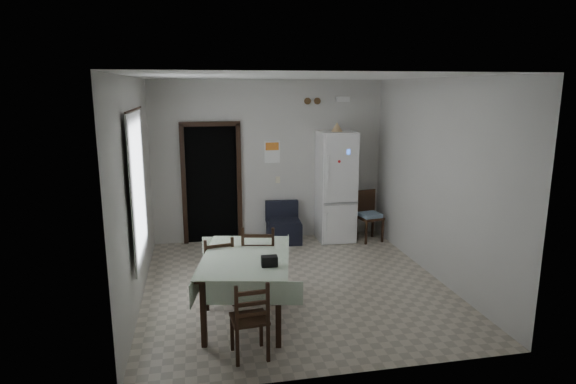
% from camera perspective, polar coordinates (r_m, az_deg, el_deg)
% --- Properties ---
extents(ground, '(4.50, 4.50, 0.00)m').
position_cam_1_polar(ground, '(7.01, 0.81, -10.90)').
color(ground, '#A89E8A').
rests_on(ground, ground).
extents(ceiling, '(4.20, 4.50, 0.02)m').
position_cam_1_polar(ceiling, '(6.44, 0.89, 13.53)').
color(ceiling, white).
rests_on(ceiling, ground).
extents(wall_back, '(4.20, 0.02, 2.90)m').
position_cam_1_polar(wall_back, '(8.76, -2.22, 3.68)').
color(wall_back, beige).
rests_on(wall_back, ground).
extents(wall_front, '(4.20, 0.02, 2.90)m').
position_cam_1_polar(wall_front, '(4.47, 6.87, -4.89)').
color(wall_front, beige).
rests_on(wall_front, ground).
extents(wall_left, '(0.02, 4.50, 2.90)m').
position_cam_1_polar(wall_left, '(6.48, -17.63, 0.03)').
color(wall_left, beige).
rests_on(wall_left, ground).
extents(wall_right, '(0.02, 4.50, 2.90)m').
position_cam_1_polar(wall_right, '(7.30, 17.19, 1.39)').
color(wall_right, beige).
rests_on(wall_right, ground).
extents(doorway, '(1.06, 0.52, 2.22)m').
position_cam_1_polar(doorway, '(8.92, -9.08, 1.16)').
color(doorway, black).
rests_on(doorway, ground).
extents(window_recess, '(0.10, 1.20, 1.60)m').
position_cam_1_polar(window_recess, '(6.27, -18.34, 0.53)').
color(window_recess, silver).
rests_on(window_recess, ground).
extents(curtain, '(0.02, 1.45, 1.85)m').
position_cam_1_polar(curtain, '(6.26, -17.34, 0.57)').
color(curtain, silver).
rests_on(curtain, ground).
extents(curtain_rod, '(0.02, 1.60, 0.02)m').
position_cam_1_polar(curtain_rod, '(6.15, -17.82, 9.28)').
color(curtain_rod, black).
rests_on(curtain_rod, ground).
extents(calendar, '(0.28, 0.02, 0.40)m').
position_cam_1_polar(calendar, '(8.73, -1.89, 4.78)').
color(calendar, white).
rests_on(calendar, ground).
extents(calendar_image, '(0.24, 0.01, 0.14)m').
position_cam_1_polar(calendar_image, '(8.71, -1.89, 5.43)').
color(calendar_image, orange).
rests_on(calendar_image, ground).
extents(light_switch, '(0.08, 0.02, 0.12)m').
position_cam_1_polar(light_switch, '(8.83, -1.23, 1.45)').
color(light_switch, beige).
rests_on(light_switch, ground).
extents(vent_left, '(0.12, 0.03, 0.12)m').
position_cam_1_polar(vent_left, '(8.78, 2.33, 10.72)').
color(vent_left, brown).
rests_on(vent_left, ground).
extents(vent_right, '(0.12, 0.03, 0.12)m').
position_cam_1_polar(vent_right, '(8.82, 3.49, 10.71)').
color(vent_right, brown).
rests_on(vent_right, ground).
extents(emergency_light, '(0.25, 0.07, 0.09)m').
position_cam_1_polar(emergency_light, '(8.93, 6.50, 10.87)').
color(emergency_light, white).
rests_on(emergency_light, ground).
extents(fridge, '(0.66, 0.66, 2.00)m').
position_cam_1_polar(fridge, '(8.78, 5.68, 0.67)').
color(fridge, white).
rests_on(fridge, ground).
extents(tan_cone, '(0.20, 0.20, 0.16)m').
position_cam_1_polar(tan_cone, '(8.60, 5.83, 7.69)').
color(tan_cone, tan).
rests_on(tan_cone, fridge).
extents(navy_seat, '(0.64, 0.62, 0.73)m').
position_cam_1_polar(navy_seat, '(8.71, -0.49, -3.67)').
color(navy_seat, black).
rests_on(navy_seat, ground).
extents(corner_chair, '(0.46, 0.46, 0.92)m').
position_cam_1_polar(corner_chair, '(8.90, 9.68, -2.87)').
color(corner_chair, black).
rests_on(corner_chair, ground).
extents(dining_table, '(1.30, 1.72, 0.80)m').
position_cam_1_polar(dining_table, '(5.94, -4.93, -11.18)').
color(dining_table, '#B6CAAD').
rests_on(dining_table, ground).
extents(black_bag, '(0.18, 0.11, 0.12)m').
position_cam_1_polar(black_bag, '(5.43, -2.23, -8.19)').
color(black_bag, black).
rests_on(black_bag, dining_table).
extents(dining_chair_far_left, '(0.46, 0.46, 0.93)m').
position_cam_1_polar(dining_chair_far_left, '(6.35, -8.45, -9.04)').
color(dining_chair_far_left, black).
rests_on(dining_chair_far_left, ground).
extents(dining_chair_far_right, '(0.53, 0.53, 1.04)m').
position_cam_1_polar(dining_chair_far_right, '(6.40, -3.43, -8.24)').
color(dining_chair_far_right, black).
rests_on(dining_chair_far_right, ground).
extents(dining_chair_near_head, '(0.40, 0.40, 0.87)m').
position_cam_1_polar(dining_chair_near_head, '(5.15, -4.61, -14.63)').
color(dining_chair_near_head, black).
rests_on(dining_chair_near_head, ground).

